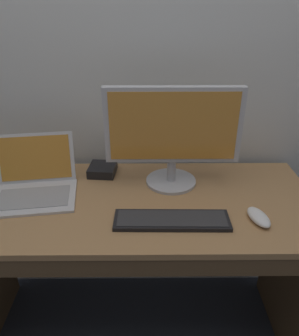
{
  "coord_description": "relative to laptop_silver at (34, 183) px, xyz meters",
  "views": [
    {
      "loc": [
        0.05,
        -1.11,
        1.51
      ],
      "look_at": [
        0.06,
        0.0,
        0.92
      ],
      "focal_mm": 35.89,
      "sensor_mm": 36.0,
      "label": 1
    }
  ],
  "objects": [
    {
      "name": "ground_plane",
      "position": [
        0.4,
        -0.06,
        -0.83
      ],
      "size": [
        14.0,
        14.0,
        0.0
      ],
      "primitive_type": "plane",
      "color": "#2D333D"
    },
    {
      "name": "computer_mouse",
      "position": [
        0.85,
        -0.2,
        -0.03
      ],
      "size": [
        0.09,
        0.13,
        0.03
      ],
      "primitive_type": "ellipsoid",
      "rotation": [
        0.0,
        0.0,
        0.24
      ],
      "color": "white",
      "rests_on": "desk"
    },
    {
      "name": "desk",
      "position": [
        0.4,
        -0.07,
        -0.28
      ],
      "size": [
        1.44,
        0.62,
        0.78
      ],
      "color": "#A87A4C",
      "rests_on": "ground"
    },
    {
      "name": "external_monitor",
      "position": [
        0.55,
        0.06,
        0.2
      ],
      "size": [
        0.53,
        0.21,
        0.42
      ],
      "color": "#B7B7BC",
      "rests_on": "desk"
    },
    {
      "name": "external_drive_box",
      "position": [
        0.25,
        0.16,
        -0.02
      ],
      "size": [
        0.13,
        0.13,
        0.04
      ],
      "primitive_type": "cube",
      "rotation": [
        0.0,
        0.0,
        -0.09
      ],
      "color": "black",
      "rests_on": "desk"
    },
    {
      "name": "wired_keyboard",
      "position": [
        0.54,
        -0.2,
        -0.03
      ],
      "size": [
        0.41,
        0.12,
        0.02
      ],
      "color": "black",
      "rests_on": "desk"
    },
    {
      "name": "laptop_silver",
      "position": [
        0.0,
        0.0,
        0.0
      ],
      "size": [
        0.36,
        0.33,
        0.21
      ],
      "color": "silver",
      "rests_on": "desk"
    }
  ]
}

